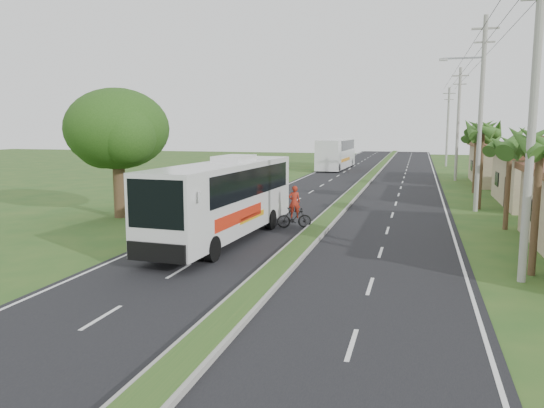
# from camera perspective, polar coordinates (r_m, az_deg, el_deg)

# --- Properties ---
(ground) EXTENTS (180.00, 180.00, 0.00)m
(ground) POSITION_cam_1_polar(r_m,az_deg,el_deg) (18.88, -0.24, -8.04)
(ground) COLOR #274F1D
(ground) RESTS_ON ground
(road_asphalt) EXTENTS (14.00, 160.00, 0.02)m
(road_asphalt) POSITION_cam_1_polar(r_m,az_deg,el_deg) (38.13, 7.92, 0.24)
(road_asphalt) COLOR black
(road_asphalt) RESTS_ON ground
(median_strip) EXTENTS (1.20, 160.00, 0.18)m
(median_strip) POSITION_cam_1_polar(r_m,az_deg,el_deg) (38.11, 7.92, 0.37)
(median_strip) COLOR gray
(median_strip) RESTS_ON ground
(lane_edge_left) EXTENTS (0.12, 160.00, 0.01)m
(lane_edge_left) POSITION_cam_1_polar(r_m,az_deg,el_deg) (39.55, -1.75, 0.59)
(lane_edge_left) COLOR silver
(lane_edge_left) RESTS_ON ground
(lane_edge_right) EXTENTS (0.12, 160.00, 0.01)m
(lane_edge_right) POSITION_cam_1_polar(r_m,az_deg,el_deg) (37.85, 18.02, -0.17)
(lane_edge_right) COLOR silver
(lane_edge_right) RESTS_ON ground
(shop_far) EXTENTS (8.60, 11.60, 3.82)m
(shop_far) POSITION_cam_1_polar(r_m,az_deg,el_deg) (54.31, 25.13, 3.96)
(shop_far) COLOR tan
(shop_far) RESTS_ON ground
(palm_verge_a) EXTENTS (2.40, 2.40, 5.45)m
(palm_verge_a) POSITION_cam_1_polar(r_m,az_deg,el_deg) (20.85, 26.93, 5.84)
(palm_verge_a) COLOR #473321
(palm_verge_a) RESTS_ON ground
(palm_verge_b) EXTENTS (2.40, 2.40, 5.05)m
(palm_verge_b) POSITION_cam_1_polar(r_m,az_deg,el_deg) (29.79, 24.26, 5.74)
(palm_verge_b) COLOR #473321
(palm_verge_b) RESTS_ON ground
(palm_verge_c) EXTENTS (2.40, 2.40, 5.85)m
(palm_verge_c) POSITION_cam_1_polar(r_m,az_deg,el_deg) (36.64, 21.76, 7.43)
(palm_verge_c) COLOR #473321
(palm_verge_c) RESTS_ON ground
(palm_verge_d) EXTENTS (2.40, 2.40, 5.25)m
(palm_verge_d) POSITION_cam_1_polar(r_m,az_deg,el_deg) (45.65, 21.14, 6.80)
(palm_verge_d) COLOR #473321
(palm_verge_d) RESTS_ON ground
(shade_tree) EXTENTS (6.30, 6.00, 7.54)m
(shade_tree) POSITION_cam_1_polar(r_m,az_deg,el_deg) (32.30, -16.47, 7.47)
(shade_tree) COLOR #473321
(shade_tree) RESTS_ON ground
(utility_pole_a) EXTENTS (1.60, 0.28, 11.00)m
(utility_pole_a) POSITION_cam_1_polar(r_m,az_deg,el_deg) (19.77, 26.25, 8.50)
(utility_pole_a) COLOR gray
(utility_pole_a) RESTS_ON ground
(utility_pole_b) EXTENTS (3.20, 0.28, 12.00)m
(utility_pole_b) POSITION_cam_1_polar(r_m,az_deg,el_deg) (35.63, 21.49, 9.26)
(utility_pole_b) COLOR gray
(utility_pole_b) RESTS_ON ground
(utility_pole_c) EXTENTS (1.60, 0.28, 11.00)m
(utility_pole_c) POSITION_cam_1_polar(r_m,az_deg,el_deg) (55.55, 19.38, 8.22)
(utility_pole_c) COLOR gray
(utility_pole_c) RESTS_ON ground
(utility_pole_d) EXTENTS (1.60, 0.28, 10.50)m
(utility_pole_d) POSITION_cam_1_polar(r_m,az_deg,el_deg) (75.52, 18.37, 7.98)
(utility_pole_d) COLOR gray
(utility_pole_d) RESTS_ON ground
(coach_bus_main) EXTENTS (3.24, 12.31, 3.94)m
(coach_bus_main) POSITION_cam_1_polar(r_m,az_deg,el_deg) (24.84, -5.08, 1.00)
(coach_bus_main) COLOR silver
(coach_bus_main) RESTS_ON ground
(coach_bus_far) EXTENTS (3.20, 12.91, 3.74)m
(coach_bus_far) POSITION_cam_1_polar(r_m,az_deg,el_deg) (68.10, 6.95, 5.56)
(coach_bus_far) COLOR white
(coach_bus_far) RESTS_ON ground
(motorcyclist) EXTENTS (1.88, 1.06, 2.26)m
(motorcyclist) POSITION_cam_1_polar(r_m,az_deg,el_deg) (27.92, 2.41, -0.99)
(motorcyclist) COLOR black
(motorcyclist) RESTS_ON ground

